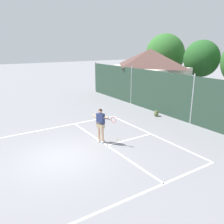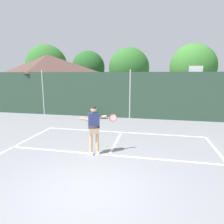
% 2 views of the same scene
% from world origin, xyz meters
% --- Properties ---
extents(ground_plane, '(120.00, 120.00, 0.00)m').
position_xyz_m(ground_plane, '(0.00, 0.00, 0.00)').
color(ground_plane, gray).
extents(court_markings, '(8.30, 11.10, 0.01)m').
position_xyz_m(court_markings, '(0.00, 0.65, 0.00)').
color(court_markings, white).
rests_on(court_markings, ground).
extents(chainlink_fence, '(26.09, 0.09, 3.29)m').
position_xyz_m(chainlink_fence, '(-0.00, 9.00, 1.57)').
color(chainlink_fence, '#284233').
rests_on(chainlink_fence, ground).
extents(clubhouse_building, '(7.25, 4.75, 4.70)m').
position_xyz_m(clubhouse_building, '(-7.74, 12.14, 2.43)').
color(clubhouse_building, silver).
rests_on(clubhouse_building, ground).
extents(tennis_player, '(1.30, 0.72, 1.85)m').
position_xyz_m(tennis_player, '(-0.54, 2.44, 1.11)').
color(tennis_player, silver).
rests_on(tennis_player, ground).
extents(tennis_ball, '(0.07, 0.07, 0.07)m').
position_xyz_m(tennis_ball, '(-0.30, 3.33, 0.03)').
color(tennis_ball, '#CCE033').
rests_on(tennis_ball, ground).
extents(backpack_olive, '(0.32, 0.30, 0.46)m').
position_xyz_m(backpack_olive, '(-2.43, 8.23, 0.19)').
color(backpack_olive, '#566038').
rests_on(backpack_olive, ground).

